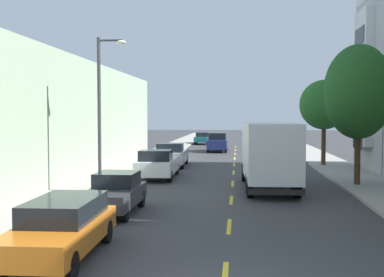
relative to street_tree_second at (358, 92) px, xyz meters
The scene contains 18 objects.
ground_plane 15.79m from the street_tree_second, 115.23° to the left, with size 160.00×160.00×0.00m, color #38383A.
sidewalk_left 18.43m from the street_tree_second, 139.36° to the left, with size 3.20×120.00×0.14m, color #A39E93.
sidewalk_right 12.57m from the street_tree_second, 86.54° to the left, with size 3.20×120.00×0.14m, color #A39E93.
lane_centerline_dashes 11.41m from the street_tree_second, 128.36° to the left, with size 0.14×47.20×0.01m.
apartment_block_opposite 20.46m from the street_tree_second, 169.89° to the left, with size 10.00×36.00×7.03m, color #99AD8E.
street_tree_second is the anchor object (origin of this frame).
street_tree_third 9.85m from the street_tree_second, 90.00° to the left, with size 3.47×3.47×6.09m.
street_lamp 12.90m from the street_tree_second, 163.44° to the right, with size 1.35×0.28×7.13m.
delivery_box_truck 5.65m from the street_tree_second, 163.45° to the right, with size 2.64×7.51×3.32m.
parked_hatchback_teal 37.29m from the street_tree_second, 106.78° to the left, with size 1.78×4.02×1.50m.
parked_wagon_orange 17.53m from the street_tree_second, 128.84° to the right, with size 1.92×4.74×1.50m.
parked_hatchback_charcoal 13.80m from the street_tree_second, 144.97° to the right, with size 1.76×4.01×1.50m.
parked_sedan_sky 14.56m from the street_tree_second, 98.83° to the left, with size 1.81×4.50×1.43m.
parked_sedan_red 36.55m from the street_tree_second, 93.29° to the left, with size 1.92×4.55×1.43m.
parked_pickup_white 11.78m from the street_tree_second, 167.33° to the left, with size 2.11×5.34×1.73m.
parked_wagon_forest 26.68m from the street_tree_second, 94.20° to the left, with size 1.91×4.74×1.50m.
parked_pickup_silver 14.65m from the street_tree_second, 140.67° to the left, with size 2.13×5.35×1.73m.
moving_navy_sedan 24.96m from the street_tree_second, 109.42° to the left, with size 1.95×4.80×1.93m.
Camera 1 is at (0.29, -8.84, 3.71)m, focal length 44.82 mm.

